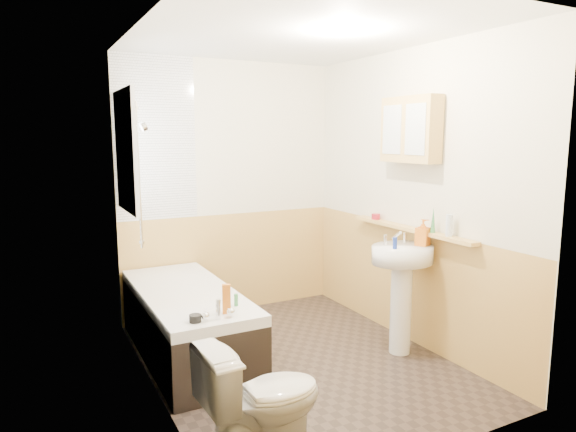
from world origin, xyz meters
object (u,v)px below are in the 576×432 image
at_px(medicine_cabinet, 410,130).
at_px(toilet, 262,401).
at_px(bathtub, 187,321).
at_px(sink, 402,277).
at_px(pine_shelf, 410,229).

bearing_deg(medicine_cabinet, toilet, -152.44).
height_order(bathtub, medicine_cabinet, medicine_cabinet).
height_order(sink, medicine_cabinet, medicine_cabinet).
distance_m(bathtub, pine_shelf, 2.00).
bearing_deg(bathtub, sink, -25.62).
relative_size(bathtub, toilet, 2.44).
relative_size(sink, pine_shelf, 0.71).
xyz_separation_m(sink, pine_shelf, (0.20, 0.16, 0.35)).
bearing_deg(toilet, bathtub, -3.64).
xyz_separation_m(bathtub, medicine_cabinet, (1.74, -0.59, 1.54)).
bearing_deg(pine_shelf, sink, -141.74).
bearing_deg(pine_shelf, bathtub, 161.41).
height_order(sink, pine_shelf, sink).
relative_size(toilet, pine_shelf, 0.48).
bearing_deg(toilet, sink, -67.04).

